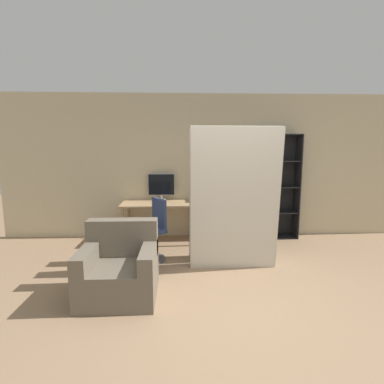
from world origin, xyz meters
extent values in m
plane|color=#937556|center=(0.00, 0.00, 0.00)|extent=(16.00, 16.00, 0.00)
cube|color=#C6B793|center=(0.00, 2.75, 1.35)|extent=(8.00, 0.06, 2.70)
cube|color=tan|center=(-1.05, 2.38, 0.71)|extent=(1.32, 0.68, 0.03)
cylinder|color=tan|center=(-1.64, 2.10, 0.35)|extent=(0.05, 0.05, 0.69)
cylinder|color=tan|center=(-0.45, 2.10, 0.35)|extent=(0.05, 0.05, 0.69)
cylinder|color=tan|center=(-1.64, 2.66, 0.35)|extent=(0.05, 0.05, 0.69)
cylinder|color=tan|center=(-0.45, 2.66, 0.35)|extent=(0.05, 0.05, 0.69)
cylinder|color=#B7B7BC|center=(-1.00, 2.62, 0.73)|extent=(0.16, 0.16, 0.02)
cylinder|color=#B7B7BC|center=(-1.00, 2.62, 0.79)|extent=(0.04, 0.04, 0.09)
cube|color=#B7B7BC|center=(-1.00, 2.62, 1.03)|extent=(0.50, 0.02, 0.41)
cube|color=black|center=(-1.00, 2.62, 1.03)|extent=(0.48, 0.03, 0.38)
cylinder|color=#4C4C51|center=(-1.15, 1.45, 0.01)|extent=(0.52, 0.52, 0.03)
cylinder|color=#4C4C51|center=(-1.15, 1.45, 0.24)|extent=(0.05, 0.05, 0.41)
cube|color=navy|center=(-1.15, 1.45, 0.47)|extent=(0.61, 0.61, 0.05)
cube|color=navy|center=(-0.98, 1.56, 0.72)|extent=(0.24, 0.36, 0.45)
cube|color=black|center=(0.75, 2.55, 0.98)|extent=(0.02, 0.34, 1.96)
cube|color=black|center=(1.57, 2.55, 0.98)|extent=(0.02, 0.34, 1.96)
cube|color=black|center=(1.16, 2.71, 0.98)|extent=(0.83, 0.02, 1.96)
cube|color=black|center=(1.16, 2.55, 0.01)|extent=(0.79, 0.30, 0.02)
cube|color=black|center=(1.16, 2.55, 0.49)|extent=(0.79, 0.30, 0.02)
cube|color=black|center=(1.16, 2.55, 0.98)|extent=(0.79, 0.30, 0.02)
cube|color=black|center=(1.16, 2.55, 1.46)|extent=(0.79, 0.30, 0.02)
cube|color=black|center=(1.16, 2.55, 1.95)|extent=(0.79, 0.30, 0.02)
cube|color=gold|center=(0.78, 2.58, 0.16)|extent=(0.02, 0.17, 0.29)
cube|color=#7A2D84|center=(0.81, 2.52, 0.19)|extent=(0.02, 0.22, 0.35)
cube|color=#287A38|center=(0.85, 2.54, 0.18)|extent=(0.04, 0.24, 0.32)
cube|color=#287A38|center=(0.89, 2.59, 0.19)|extent=(0.02, 0.21, 0.35)
cube|color=#232328|center=(0.92, 2.60, 0.16)|extent=(0.03, 0.19, 0.29)
cube|color=orange|center=(0.95, 2.57, 0.17)|extent=(0.03, 0.20, 0.31)
cube|color=#232328|center=(0.98, 2.53, 0.21)|extent=(0.02, 0.24, 0.38)
cube|color=gold|center=(0.79, 2.53, 0.68)|extent=(0.04, 0.25, 0.36)
cube|color=#287A38|center=(0.83, 2.50, 0.70)|extent=(0.03, 0.21, 0.39)
cube|color=#1E4C9E|center=(0.86, 2.53, 0.65)|extent=(0.03, 0.22, 0.31)
cube|color=brown|center=(0.90, 2.53, 0.65)|extent=(0.04, 0.24, 0.29)
cube|color=orange|center=(0.94, 2.59, 0.65)|extent=(0.04, 0.20, 0.30)
cube|color=#287A38|center=(0.98, 2.54, 0.67)|extent=(0.03, 0.22, 0.33)
cube|color=teal|center=(1.01, 2.51, 0.66)|extent=(0.02, 0.22, 0.32)
cube|color=silver|center=(0.79, 2.59, 1.15)|extent=(0.03, 0.18, 0.33)
cube|color=#287A38|center=(0.83, 2.52, 1.18)|extent=(0.03, 0.23, 0.38)
cube|color=gold|center=(0.86, 2.49, 1.14)|extent=(0.02, 0.17, 0.31)
cube|color=teal|center=(0.89, 2.55, 1.18)|extent=(0.03, 0.22, 0.38)
cube|color=brown|center=(0.93, 2.57, 1.15)|extent=(0.03, 0.18, 0.32)
cube|color=silver|center=(0.97, 2.59, 1.15)|extent=(0.04, 0.18, 0.32)
cube|color=#287A38|center=(1.01, 2.53, 1.15)|extent=(0.03, 0.25, 0.34)
cube|color=red|center=(0.78, 2.50, 1.67)|extent=(0.02, 0.22, 0.39)
cube|color=brown|center=(0.82, 2.51, 1.66)|extent=(0.03, 0.19, 0.38)
cube|color=brown|center=(0.85, 2.53, 1.66)|extent=(0.02, 0.21, 0.37)
cube|color=#1E4C9E|center=(0.88, 2.55, 1.64)|extent=(0.02, 0.22, 0.35)
cube|color=beige|center=(0.10, 1.11, 1.00)|extent=(1.23, 0.37, 2.01)
cube|color=beige|center=(0.71, 1.11, 1.00)|extent=(0.01, 0.37, 1.97)
cube|color=beige|center=(0.10, 1.46, 1.00)|extent=(1.23, 0.31, 2.01)
cube|color=beige|center=(0.71, 1.46, 1.00)|extent=(0.01, 0.32, 1.97)
cube|color=#665B4C|center=(-1.36, 0.32, 0.20)|extent=(0.85, 0.80, 0.40)
cube|color=#665B4C|center=(-1.36, 0.62, 0.62)|extent=(0.85, 0.20, 0.45)
cube|color=#665B4C|center=(-1.71, 0.32, 0.50)|extent=(0.16, 0.80, 0.20)
cube|color=#665B4C|center=(-1.02, 0.32, 0.50)|extent=(0.16, 0.80, 0.20)
camera|label=1|loc=(-0.66, -2.97, 1.73)|focal=28.00mm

